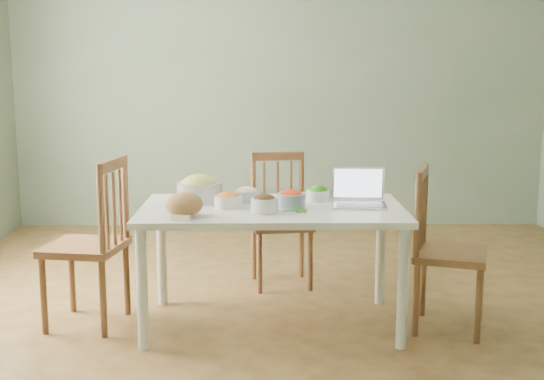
{
  "coord_description": "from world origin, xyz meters",
  "views": [
    {
      "loc": [
        -0.16,
        -4.19,
        1.52
      ],
      "look_at": [
        -0.11,
        -0.17,
        0.81
      ],
      "focal_mm": 46.7,
      "sensor_mm": 36.0,
      "label": 1
    }
  ],
  "objects_px": {
    "bread_boule": "(184,204)",
    "bowl_squash": "(200,189)",
    "laptop": "(359,188)",
    "chair_far": "(281,221)",
    "chair_right": "(451,250)",
    "chair_left": "(85,243)",
    "dining_table": "(272,266)"
  },
  "relations": [
    {
      "from": "bread_boule",
      "to": "bowl_squash",
      "type": "bearing_deg",
      "value": 83.79
    },
    {
      "from": "laptop",
      "to": "chair_far",
      "type": "bearing_deg",
      "value": 123.3
    },
    {
      "from": "bread_boule",
      "to": "laptop",
      "type": "relative_size",
      "value": 0.66
    },
    {
      "from": "chair_far",
      "to": "bowl_squash",
      "type": "bearing_deg",
      "value": -137.87
    },
    {
      "from": "chair_far",
      "to": "chair_right",
      "type": "height_order",
      "value": "chair_right"
    },
    {
      "from": "chair_far",
      "to": "chair_left",
      "type": "relative_size",
      "value": 0.92
    },
    {
      "from": "chair_left",
      "to": "dining_table",
      "type": "bearing_deg",
      "value": 98.46
    },
    {
      "from": "chair_left",
      "to": "laptop",
      "type": "xyz_separation_m",
      "value": [
        1.61,
        -0.01,
        0.32
      ]
    },
    {
      "from": "chair_far",
      "to": "bowl_squash",
      "type": "height_order",
      "value": "chair_far"
    },
    {
      "from": "chair_right",
      "to": "laptop",
      "type": "relative_size",
      "value": 3.03
    },
    {
      "from": "chair_left",
      "to": "bread_boule",
      "type": "bearing_deg",
      "value": 75.62
    },
    {
      "from": "bread_boule",
      "to": "bowl_squash",
      "type": "relative_size",
      "value": 0.74
    },
    {
      "from": "chair_left",
      "to": "bowl_squash",
      "type": "bearing_deg",
      "value": 112.34
    },
    {
      "from": "bread_boule",
      "to": "laptop",
      "type": "xyz_separation_m",
      "value": [
        0.99,
        0.26,
        0.04
      ]
    },
    {
      "from": "chair_far",
      "to": "bread_boule",
      "type": "distance_m",
      "value": 1.21
    },
    {
      "from": "chair_far",
      "to": "laptop",
      "type": "distance_m",
      "value": 0.95
    },
    {
      "from": "laptop",
      "to": "chair_left",
      "type": "bearing_deg",
      "value": -176.56
    },
    {
      "from": "dining_table",
      "to": "bread_boule",
      "type": "height_order",
      "value": "bread_boule"
    },
    {
      "from": "chair_far",
      "to": "bowl_squash",
      "type": "xyz_separation_m",
      "value": [
        -0.51,
        -0.6,
        0.33
      ]
    },
    {
      "from": "chair_far",
      "to": "dining_table",
      "type": "bearing_deg",
      "value": -103.16
    },
    {
      "from": "dining_table",
      "to": "laptop",
      "type": "height_order",
      "value": "laptop"
    },
    {
      "from": "chair_left",
      "to": "laptop",
      "type": "height_order",
      "value": "chair_left"
    },
    {
      "from": "laptop",
      "to": "dining_table",
      "type": "bearing_deg",
      "value": -175.41
    },
    {
      "from": "chair_left",
      "to": "bread_boule",
      "type": "xyz_separation_m",
      "value": [
        0.62,
        -0.27,
        0.28
      ]
    },
    {
      "from": "laptop",
      "to": "bowl_squash",
      "type": "bearing_deg",
      "value": 173.94
    },
    {
      "from": "dining_table",
      "to": "chair_far",
      "type": "xyz_separation_m",
      "value": [
        0.07,
        0.77,
        0.1
      ]
    },
    {
      "from": "chair_left",
      "to": "bread_boule",
      "type": "distance_m",
      "value": 0.73
    },
    {
      "from": "dining_table",
      "to": "laptop",
      "type": "xyz_separation_m",
      "value": [
        0.51,
        0.01,
        0.47
      ]
    },
    {
      "from": "bread_boule",
      "to": "chair_far",
      "type": "bearing_deg",
      "value": 61.63
    },
    {
      "from": "chair_far",
      "to": "laptop",
      "type": "height_order",
      "value": "laptop"
    },
    {
      "from": "chair_far",
      "to": "chair_right",
      "type": "relative_size",
      "value": 0.97
    },
    {
      "from": "chair_far",
      "to": "laptop",
      "type": "bearing_deg",
      "value": -68.23
    }
  ]
}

